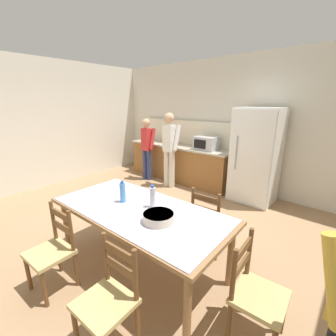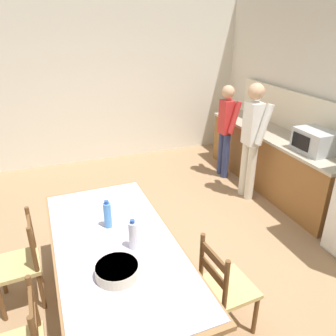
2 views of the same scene
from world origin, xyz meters
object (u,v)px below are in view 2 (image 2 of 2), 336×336
dining_table (116,250)px  person_at_counter (252,136)px  chair_side_far_right (225,288)px  person_at_sink (226,127)px  chair_side_near_left (21,263)px  serving_bowl (117,270)px  bottle_near_centre (108,215)px  bottle_off_centre (133,235)px  microwave (315,141)px

dining_table → person_at_counter: person_at_counter is taller
chair_side_far_right → person_at_sink: bearing=-33.5°
chair_side_near_left → person_at_sink: bearing=116.3°
serving_bowl → person_at_counter: bearing=128.5°
dining_table → bottle_near_centre: bearing=-178.3°
bottle_off_centre → serving_bowl: bottle_off_centre is taller
serving_bowl → person_at_sink: bearing=138.0°
microwave → serving_bowl: (1.24, -2.90, -0.22)m
bottle_near_centre → serving_bowl: (0.65, -0.06, -0.07)m
dining_table → chair_side_far_right: chair_side_far_right is taller
microwave → chair_side_far_right: size_ratio=0.55×
serving_bowl → bottle_off_centre: bearing=144.6°
serving_bowl → chair_side_far_right: bearing=84.6°
serving_bowl → person_at_sink: size_ratio=0.20×
bottle_off_centre → chair_side_far_right: bearing=62.4°
person_at_sink → person_at_counter: bearing=-91.4°
microwave → chair_side_far_right: 2.49m
bottle_off_centre → person_at_counter: person_at_counter is taller
chair_side_near_left → person_at_counter: person_at_counter is taller
dining_table → chair_side_far_right: size_ratio=2.39×
microwave → bottle_off_centre: size_ratio=1.85×
microwave → bottle_near_centre: 2.91m
dining_table → person_at_sink: size_ratio=1.39×
dining_table → chair_side_far_right: bearing=60.4°
chair_side_far_right → chair_side_near_left: 1.87m
dining_table → person_at_sink: (-2.29, 2.34, 0.17)m
serving_bowl → person_at_counter: 3.05m
bottle_near_centre → bottle_off_centre: same height
bottle_near_centre → person_at_counter: size_ratio=0.16×
dining_table → person_at_counter: size_ratio=1.26×
bottle_off_centre → chair_side_near_left: 1.19m
chair_side_near_left → person_at_sink: size_ratio=0.58×
microwave → person_at_counter: size_ratio=0.29×
bottle_near_centre → person_at_counter: (-1.25, 2.32, 0.06)m
bottle_off_centre → microwave: bearing=109.6°
bottle_off_centre → dining_table: bearing=-128.6°
person_at_sink → chair_side_near_left: bearing=-149.8°
bottle_off_centre → serving_bowl: size_ratio=0.84×
person_at_sink → dining_table: bearing=-135.6°
microwave → bottle_off_centre: 2.87m
microwave → person_at_sink: 1.53m
chair_side_far_right → person_at_sink: 3.18m
chair_side_far_right → bottle_off_centre: bearing=57.8°
dining_table → bottle_near_centre: 0.33m
serving_bowl → chair_side_near_left: 1.19m
bottle_off_centre → person_at_sink: size_ratio=0.17×
person_at_sink → person_at_counter: size_ratio=0.91×
dining_table → bottle_off_centre: bottle_off_centre is taller
microwave → person_at_counter: 0.84m
dining_table → bottle_off_centre: bearing=51.4°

